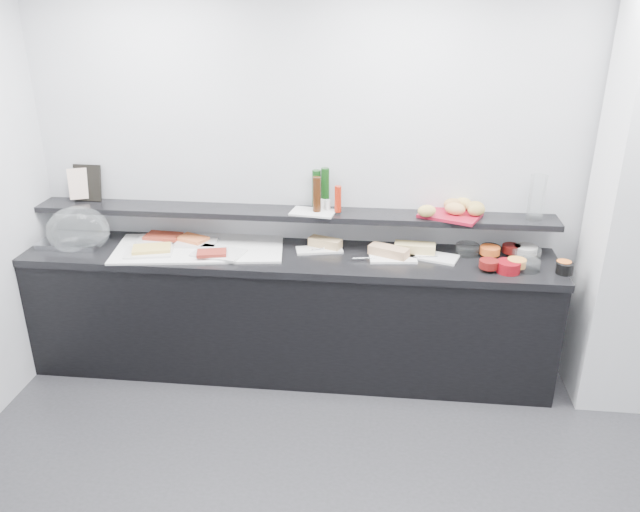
# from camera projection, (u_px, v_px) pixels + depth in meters

# --- Properties ---
(back_wall) EXTENTS (5.00, 0.02, 2.70)m
(back_wall) POSITION_uv_depth(u_px,v_px,m) (394.00, 181.00, 4.26)
(back_wall) COLOR silver
(back_wall) RESTS_ON ground
(buffet_cabinet) EXTENTS (3.60, 0.60, 0.85)m
(buffet_cabinet) POSITION_uv_depth(u_px,v_px,m) (289.00, 316.00, 4.41)
(buffet_cabinet) COLOR black
(buffet_cabinet) RESTS_ON ground
(counter_top) EXTENTS (3.62, 0.62, 0.05)m
(counter_top) POSITION_uv_depth(u_px,v_px,m) (288.00, 257.00, 4.24)
(counter_top) COLOR black
(counter_top) RESTS_ON buffet_cabinet
(wall_shelf) EXTENTS (3.60, 0.25, 0.04)m
(wall_shelf) POSITION_uv_depth(u_px,v_px,m) (291.00, 213.00, 4.30)
(wall_shelf) COLOR black
(wall_shelf) RESTS_ON back_wall
(cloche_base) EXTENTS (0.43, 0.29, 0.04)m
(cloche_base) POSITION_uv_depth(u_px,v_px,m) (73.00, 242.00, 4.38)
(cloche_base) COLOR #B6B9BE
(cloche_base) RESTS_ON counter_top
(cloche_dome) EXTENTS (0.49, 0.41, 0.34)m
(cloche_dome) POSITION_uv_depth(u_px,v_px,m) (78.00, 230.00, 4.29)
(cloche_dome) COLOR white
(cloche_dome) RESTS_ON cloche_base
(linen_runner) EXTENTS (1.21, 0.70, 0.01)m
(linen_runner) POSITION_uv_depth(u_px,v_px,m) (199.00, 248.00, 4.31)
(linen_runner) COLOR white
(linen_runner) RESTS_ON counter_top
(platter_meat_a) EXTENTS (0.28, 0.20, 0.01)m
(platter_meat_a) POSITION_uv_depth(u_px,v_px,m) (156.00, 239.00, 4.42)
(platter_meat_a) COLOR silver
(platter_meat_a) RESTS_ON linen_runner
(food_meat_a) EXTENTS (0.26, 0.17, 0.02)m
(food_meat_a) POSITION_uv_depth(u_px,v_px,m) (163.00, 236.00, 4.43)
(food_meat_a) COLOR maroon
(food_meat_a) RESTS_ON platter_meat_a
(platter_salmon) EXTENTS (0.30, 0.22, 0.01)m
(platter_salmon) POSITION_uv_depth(u_px,v_px,m) (196.00, 243.00, 4.36)
(platter_salmon) COLOR silver
(platter_salmon) RESTS_ON linen_runner
(food_salmon) EXTENTS (0.24, 0.20, 0.02)m
(food_salmon) POSITION_uv_depth(u_px,v_px,m) (192.00, 239.00, 4.38)
(food_salmon) COLOR orange
(food_salmon) RESTS_ON platter_salmon
(platter_cheese) EXTENTS (0.35, 0.27, 0.01)m
(platter_cheese) POSITION_uv_depth(u_px,v_px,m) (149.00, 252.00, 4.20)
(platter_cheese) COLOR white
(platter_cheese) RESTS_ON linen_runner
(food_cheese) EXTENTS (0.28, 0.22, 0.02)m
(food_cheese) POSITION_uv_depth(u_px,v_px,m) (152.00, 248.00, 4.21)
(food_cheese) COLOR #ECC85C
(food_cheese) RESTS_ON platter_cheese
(platter_meat_b) EXTENTS (0.37, 0.29, 0.01)m
(platter_meat_b) POSITION_uv_depth(u_px,v_px,m) (219.00, 253.00, 4.19)
(platter_meat_b) COLOR white
(platter_meat_b) RESTS_ON linen_runner
(food_meat_b) EXTENTS (0.22, 0.16, 0.02)m
(food_meat_b) POSITION_uv_depth(u_px,v_px,m) (212.00, 253.00, 4.14)
(food_meat_b) COLOR maroon
(food_meat_b) RESTS_ON platter_meat_b
(sandwich_plate_left) EXTENTS (0.34, 0.20, 0.01)m
(sandwich_plate_left) POSITION_uv_depth(u_px,v_px,m) (319.00, 250.00, 4.28)
(sandwich_plate_left) COLOR white
(sandwich_plate_left) RESTS_ON counter_top
(sandwich_food_left) EXTENTS (0.24, 0.16, 0.06)m
(sandwich_food_left) POSITION_uv_depth(u_px,v_px,m) (325.00, 243.00, 4.30)
(sandwich_food_left) COLOR tan
(sandwich_food_left) RESTS_ON sandwich_plate_left
(tongs_left) EXTENTS (0.15, 0.08, 0.01)m
(tongs_left) POSITION_uv_depth(u_px,v_px,m) (322.00, 249.00, 4.27)
(tongs_left) COLOR #B1B4B9
(tongs_left) RESTS_ON sandwich_plate_left
(sandwich_plate_mid) EXTENTS (0.32, 0.17, 0.01)m
(sandwich_plate_mid) POSITION_uv_depth(u_px,v_px,m) (393.00, 259.00, 4.13)
(sandwich_plate_mid) COLOR white
(sandwich_plate_mid) RESTS_ON counter_top
(sandwich_food_mid) EXTENTS (0.28, 0.20, 0.06)m
(sandwich_food_mid) POSITION_uv_depth(u_px,v_px,m) (389.00, 251.00, 4.15)
(sandwich_food_mid) COLOR tan
(sandwich_food_mid) RESTS_ON sandwich_plate_mid
(tongs_mid) EXTENTS (0.16, 0.04, 0.01)m
(tongs_mid) POSITION_uv_depth(u_px,v_px,m) (364.00, 258.00, 4.11)
(tongs_mid) COLOR silver
(tongs_mid) RESTS_ON sandwich_plate_mid
(sandwich_plate_right) EXTENTS (0.43, 0.29, 0.01)m
(sandwich_plate_right) POSITION_uv_depth(u_px,v_px,m) (427.00, 256.00, 4.18)
(sandwich_plate_right) COLOR white
(sandwich_plate_right) RESTS_ON counter_top
(sandwich_food_right) EXTENTS (0.28, 0.12, 0.06)m
(sandwich_food_right) POSITION_uv_depth(u_px,v_px,m) (415.00, 248.00, 4.21)
(sandwich_food_right) COLOR #DFC275
(sandwich_food_right) RESTS_ON sandwich_plate_right
(tongs_right) EXTENTS (0.16, 0.03, 0.01)m
(tongs_right) POSITION_uv_depth(u_px,v_px,m) (426.00, 257.00, 4.13)
(tongs_right) COLOR #B3B7BB
(tongs_right) RESTS_ON sandwich_plate_right
(bowl_glass_fruit) EXTENTS (0.18, 0.18, 0.07)m
(bowl_glass_fruit) POSITION_uv_depth(u_px,v_px,m) (467.00, 249.00, 4.21)
(bowl_glass_fruit) COLOR silver
(bowl_glass_fruit) RESTS_ON counter_top
(fill_glass_fruit) EXTENTS (0.15, 0.15, 0.05)m
(fill_glass_fruit) POSITION_uv_depth(u_px,v_px,m) (490.00, 250.00, 4.16)
(fill_glass_fruit) COLOR orange
(fill_glass_fruit) RESTS_ON bowl_glass_fruit
(bowl_black_jam) EXTENTS (0.14, 0.14, 0.07)m
(bowl_black_jam) POSITION_uv_depth(u_px,v_px,m) (490.00, 251.00, 4.19)
(bowl_black_jam) COLOR black
(bowl_black_jam) RESTS_ON counter_top
(fill_black_jam) EXTENTS (0.16, 0.16, 0.05)m
(fill_black_jam) POSITION_uv_depth(u_px,v_px,m) (511.00, 249.00, 4.19)
(fill_black_jam) COLOR #520D0B
(fill_black_jam) RESTS_ON bowl_black_jam
(bowl_glass_cream) EXTENTS (0.25, 0.25, 0.07)m
(bowl_glass_cream) POSITION_uv_depth(u_px,v_px,m) (526.00, 253.00, 4.15)
(bowl_glass_cream) COLOR white
(bowl_glass_cream) RESTS_ON counter_top
(fill_glass_cream) EXTENTS (0.17, 0.17, 0.05)m
(fill_glass_cream) POSITION_uv_depth(u_px,v_px,m) (526.00, 250.00, 4.17)
(fill_glass_cream) COLOR silver
(fill_glass_cream) RESTS_ON bowl_glass_cream
(bowl_red_jam) EXTENTS (0.18, 0.18, 0.07)m
(bowl_red_jam) POSITION_uv_depth(u_px,v_px,m) (508.00, 267.00, 3.94)
(bowl_red_jam) COLOR maroon
(bowl_red_jam) RESTS_ON counter_top
(fill_red_jam) EXTENTS (0.15, 0.15, 0.05)m
(fill_red_jam) POSITION_uv_depth(u_px,v_px,m) (489.00, 264.00, 3.95)
(fill_red_jam) COLOR #620F0E
(fill_red_jam) RESTS_ON bowl_red_jam
(bowl_glass_salmon) EXTENTS (0.19, 0.19, 0.07)m
(bowl_glass_salmon) POSITION_uv_depth(u_px,v_px,m) (528.00, 265.00, 3.96)
(bowl_glass_salmon) COLOR white
(bowl_glass_salmon) RESTS_ON counter_top
(fill_glass_salmon) EXTENTS (0.14, 0.14, 0.05)m
(fill_glass_salmon) POSITION_uv_depth(u_px,v_px,m) (517.00, 263.00, 3.97)
(fill_glass_salmon) COLOR orange
(fill_glass_salmon) RESTS_ON bowl_glass_salmon
(bowl_black_fruit) EXTENTS (0.13, 0.13, 0.07)m
(bowl_black_fruit) POSITION_uv_depth(u_px,v_px,m) (565.00, 268.00, 3.92)
(bowl_black_fruit) COLOR black
(bowl_black_fruit) RESTS_ON counter_top
(fill_black_fruit) EXTENTS (0.11, 0.11, 0.05)m
(fill_black_fruit) POSITION_uv_depth(u_px,v_px,m) (564.00, 265.00, 3.94)
(fill_black_fruit) COLOR orange
(fill_black_fruit) RESTS_ON bowl_black_fruit
(framed_print) EXTENTS (0.21, 0.08, 0.26)m
(framed_print) POSITION_uv_depth(u_px,v_px,m) (87.00, 183.00, 4.46)
(framed_print) COLOR black
(framed_print) RESTS_ON wall_shelf
(print_art) EXTENTS (0.19, 0.11, 0.22)m
(print_art) POSITION_uv_depth(u_px,v_px,m) (82.00, 183.00, 4.45)
(print_art) COLOR beige
(print_art) RESTS_ON framed_print
(condiment_tray) EXTENTS (0.32, 0.23, 0.01)m
(condiment_tray) POSITION_uv_depth(u_px,v_px,m) (313.00, 212.00, 4.24)
(condiment_tray) COLOR white
(condiment_tray) RESTS_ON wall_shelf
(bottle_green_a) EXTENTS (0.08, 0.08, 0.26)m
(bottle_green_a) POSITION_uv_depth(u_px,v_px,m) (316.00, 189.00, 4.28)
(bottle_green_a) COLOR #103B11
(bottle_green_a) RESTS_ON condiment_tray
(bottle_brown) EXTENTS (0.06, 0.06, 0.24)m
(bottle_brown) POSITION_uv_depth(u_px,v_px,m) (317.00, 194.00, 4.20)
(bottle_brown) COLOR #331809
(bottle_brown) RESTS_ON condiment_tray
(bottle_green_b) EXTENTS (0.06, 0.06, 0.28)m
(bottle_green_b) POSITION_uv_depth(u_px,v_px,m) (325.00, 188.00, 4.26)
(bottle_green_b) COLOR #0F370F
(bottle_green_b) RESTS_ON condiment_tray
(bottle_hot) EXTENTS (0.05, 0.05, 0.18)m
(bottle_hot) POSITION_uv_depth(u_px,v_px,m) (338.00, 199.00, 4.20)
(bottle_hot) COLOR #AA1F0C
(bottle_hot) RESTS_ON condiment_tray
(shaker_salt) EXTENTS (0.04, 0.04, 0.07)m
(shaker_salt) POSITION_uv_depth(u_px,v_px,m) (323.00, 204.00, 4.28)
(shaker_salt) COLOR white
(shaker_salt) RESTS_ON condiment_tray
(shaker_pepper) EXTENTS (0.05, 0.05, 0.07)m
(shaker_pepper) POSITION_uv_depth(u_px,v_px,m) (328.00, 205.00, 4.26)
(shaker_pepper) COLOR white
(shaker_pepper) RESTS_ON condiment_tray
(bread_tray) EXTENTS (0.45, 0.39, 0.02)m
(bread_tray) POSITION_uv_depth(u_px,v_px,m) (450.00, 215.00, 4.18)
(bread_tray) COLOR maroon
(bread_tray) RESTS_ON wall_shelf
(bread_roll_n) EXTENTS (0.14, 0.10, 0.08)m
(bread_roll_n) POSITION_uv_depth(u_px,v_px,m) (452.00, 204.00, 4.23)
(bread_roll_n) COLOR #B98446
(bread_roll_n) RESTS_ON bread_tray
(bread_roll_ne) EXTENTS (0.14, 0.11, 0.08)m
(bread_roll_ne) POSITION_uv_depth(u_px,v_px,m) (463.00, 204.00, 4.24)
(bread_roll_ne) COLOR tan
(bread_roll_ne) RESTS_ON bread_tray
(bread_roll_sw) EXTENTS (0.14, 0.10, 0.08)m
(bread_roll_sw) POSITION_uv_depth(u_px,v_px,m) (427.00, 211.00, 4.10)
(bread_roll_sw) COLOR tan
(bread_roll_sw) RESTS_ON bread_tray
(bread_roll_se) EXTENTS (0.14, 0.11, 0.08)m
(bread_roll_se) POSITION_uv_depth(u_px,v_px,m) (476.00, 210.00, 4.11)
(bread_roll_se) COLOR #AD8D42
(bread_roll_se) RESTS_ON bread_tray
(bread_roll_midw) EXTENTS (0.16, 0.13, 0.08)m
(bread_roll_midw) POSITION_uv_depth(u_px,v_px,m) (455.00, 209.00, 4.14)
(bread_roll_midw) COLOR tan
(bread_roll_midw) RESTS_ON bread_tray
(bread_roll_mide) EXTENTS (0.12, 0.08, 0.08)m
(bread_roll_mide) POSITION_uv_depth(u_px,v_px,m) (475.00, 207.00, 4.17)
(bread_roll_mide) COLOR #B08B43
(bread_roll_mide) RESTS_ON bread_tray
(carafe) EXTENTS (0.14, 0.14, 0.30)m
(carafe) POSITION_uv_depth(u_px,v_px,m) (537.00, 198.00, 4.07)
(carafe) COLOR silver
(carafe) RESTS_ON wall_shelf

